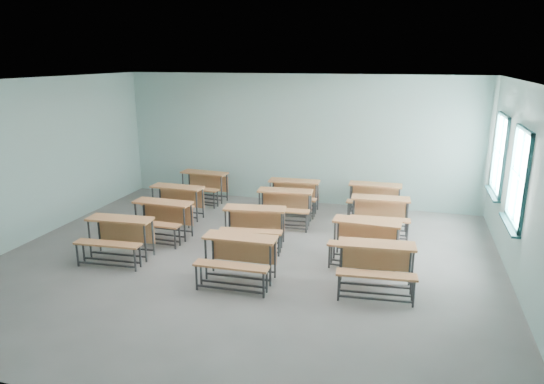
{
  "coord_description": "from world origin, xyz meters",
  "views": [
    {
      "loc": [
        2.75,
        -7.69,
        3.58
      ],
      "look_at": [
        0.16,
        1.2,
        1.0
      ],
      "focal_mm": 32.0,
      "sensor_mm": 36.0,
      "label": 1
    }
  ],
  "objects_px": {
    "desk_unit_r3c1": "(293,191)",
    "desk_unit_r0c2": "(376,260)",
    "desk_unit_r2c1": "(284,202)",
    "desk_unit_r3c0": "(203,182)",
    "desk_unit_r0c0": "(118,233)",
    "desk_unit_r0c1": "(238,253)",
    "desk_unit_r2c2": "(380,210)",
    "desk_unit_r1c2": "(366,236)",
    "desk_unit_r3c2": "(375,195)",
    "desk_unit_r1c0": "(161,215)",
    "desk_unit_r1c1": "(254,221)",
    "desk_unit_r2c0": "(175,198)"
  },
  "relations": [
    {
      "from": "desk_unit_r0c2",
      "to": "desk_unit_r2c2",
      "type": "height_order",
      "value": "same"
    },
    {
      "from": "desk_unit_r0c2",
      "to": "desk_unit_r2c1",
      "type": "height_order",
      "value": "same"
    },
    {
      "from": "desk_unit_r1c1",
      "to": "desk_unit_r3c2",
      "type": "distance_m",
      "value": 3.28
    },
    {
      "from": "desk_unit_r0c2",
      "to": "desk_unit_r2c2",
      "type": "distance_m",
      "value": 2.67
    },
    {
      "from": "desk_unit_r0c0",
      "to": "desk_unit_r0c1",
      "type": "relative_size",
      "value": 1.02
    },
    {
      "from": "desk_unit_r0c2",
      "to": "desk_unit_r1c0",
      "type": "height_order",
      "value": "same"
    },
    {
      "from": "desk_unit_r2c0",
      "to": "desk_unit_r3c0",
      "type": "relative_size",
      "value": 0.97
    },
    {
      "from": "desk_unit_r1c1",
      "to": "desk_unit_r3c1",
      "type": "distance_m",
      "value": 2.34
    },
    {
      "from": "desk_unit_r0c0",
      "to": "desk_unit_r0c1",
      "type": "height_order",
      "value": "same"
    },
    {
      "from": "desk_unit_r1c0",
      "to": "desk_unit_r1c1",
      "type": "bearing_deg",
      "value": 4.87
    },
    {
      "from": "desk_unit_r1c2",
      "to": "desk_unit_r3c0",
      "type": "height_order",
      "value": "same"
    },
    {
      "from": "desk_unit_r2c0",
      "to": "desk_unit_r3c0",
      "type": "height_order",
      "value": "same"
    },
    {
      "from": "desk_unit_r0c2",
      "to": "desk_unit_r3c2",
      "type": "height_order",
      "value": "same"
    },
    {
      "from": "desk_unit_r2c1",
      "to": "desk_unit_r1c0",
      "type": "bearing_deg",
      "value": -149.97
    },
    {
      "from": "desk_unit_r0c2",
      "to": "desk_unit_r3c0",
      "type": "distance_m",
      "value": 5.99
    },
    {
      "from": "desk_unit_r2c0",
      "to": "desk_unit_r2c1",
      "type": "xyz_separation_m",
      "value": [
        2.46,
        0.37,
        0.0
      ]
    },
    {
      "from": "desk_unit_r3c1",
      "to": "desk_unit_r0c2",
      "type": "bearing_deg",
      "value": -61.22
    },
    {
      "from": "desk_unit_r0c1",
      "to": "desk_unit_r1c2",
      "type": "distance_m",
      "value": 2.36
    },
    {
      "from": "desk_unit_r2c0",
      "to": "desk_unit_r3c1",
      "type": "height_order",
      "value": "same"
    },
    {
      "from": "desk_unit_r1c1",
      "to": "desk_unit_r3c0",
      "type": "height_order",
      "value": "same"
    },
    {
      "from": "desk_unit_r0c2",
      "to": "desk_unit_r1c2",
      "type": "bearing_deg",
      "value": 98.46
    },
    {
      "from": "desk_unit_r2c1",
      "to": "desk_unit_r2c2",
      "type": "relative_size",
      "value": 1.01
    },
    {
      "from": "desk_unit_r0c0",
      "to": "desk_unit_r0c2",
      "type": "bearing_deg",
      "value": -3.86
    },
    {
      "from": "desk_unit_r1c2",
      "to": "desk_unit_r2c2",
      "type": "xyz_separation_m",
      "value": [
        0.14,
        1.59,
        0.0
      ]
    },
    {
      "from": "desk_unit_r2c1",
      "to": "desk_unit_r3c2",
      "type": "bearing_deg",
      "value": 25.53
    },
    {
      "from": "desk_unit_r1c2",
      "to": "desk_unit_r3c2",
      "type": "distance_m",
      "value": 2.71
    },
    {
      "from": "desk_unit_r3c1",
      "to": "desk_unit_r1c0",
      "type": "bearing_deg",
      "value": -134.32
    },
    {
      "from": "desk_unit_r1c1",
      "to": "desk_unit_r2c1",
      "type": "height_order",
      "value": "same"
    },
    {
      "from": "desk_unit_r2c0",
      "to": "desk_unit_r3c2",
      "type": "height_order",
      "value": "same"
    },
    {
      "from": "desk_unit_r2c2",
      "to": "desk_unit_r3c1",
      "type": "height_order",
      "value": "same"
    },
    {
      "from": "desk_unit_r0c1",
      "to": "desk_unit_r3c2",
      "type": "height_order",
      "value": "same"
    },
    {
      "from": "desk_unit_r1c0",
      "to": "desk_unit_r3c1",
      "type": "relative_size",
      "value": 0.98
    },
    {
      "from": "desk_unit_r2c2",
      "to": "desk_unit_r1c2",
      "type": "bearing_deg",
      "value": -99.08
    },
    {
      "from": "desk_unit_r3c0",
      "to": "desk_unit_r0c2",
      "type": "bearing_deg",
      "value": -34.78
    },
    {
      "from": "desk_unit_r0c2",
      "to": "desk_unit_r2c2",
      "type": "relative_size",
      "value": 1.02
    },
    {
      "from": "desk_unit_r0c1",
      "to": "desk_unit_r2c1",
      "type": "xyz_separation_m",
      "value": [
        -0.01,
        2.97,
        0.0
      ]
    },
    {
      "from": "desk_unit_r2c1",
      "to": "desk_unit_r3c0",
      "type": "relative_size",
      "value": 1.01
    },
    {
      "from": "desk_unit_r2c2",
      "to": "desk_unit_r3c1",
      "type": "distance_m",
      "value": 2.28
    },
    {
      "from": "desk_unit_r1c2",
      "to": "desk_unit_r2c0",
      "type": "distance_m",
      "value": 4.56
    },
    {
      "from": "desk_unit_r0c0",
      "to": "desk_unit_r3c1",
      "type": "distance_m",
      "value": 4.34
    },
    {
      "from": "desk_unit_r3c2",
      "to": "desk_unit_r2c2",
      "type": "bearing_deg",
      "value": -81.2
    },
    {
      "from": "desk_unit_r3c0",
      "to": "desk_unit_r3c2",
      "type": "height_order",
      "value": "same"
    },
    {
      "from": "desk_unit_r3c0",
      "to": "desk_unit_r1c1",
      "type": "bearing_deg",
      "value": -44.46
    },
    {
      "from": "desk_unit_r1c1",
      "to": "desk_unit_r2c1",
      "type": "xyz_separation_m",
      "value": [
        0.24,
        1.41,
        0.0
      ]
    },
    {
      "from": "desk_unit_r0c1",
      "to": "desk_unit_r1c2",
      "type": "xyz_separation_m",
      "value": [
        1.92,
        1.38,
        0.0
      ]
    },
    {
      "from": "desk_unit_r2c1",
      "to": "desk_unit_r3c1",
      "type": "relative_size",
      "value": 1.02
    },
    {
      "from": "desk_unit_r1c0",
      "to": "desk_unit_r1c2",
      "type": "distance_m",
      "value": 4.12
    },
    {
      "from": "desk_unit_r3c1",
      "to": "desk_unit_r1c1",
      "type": "bearing_deg",
      "value": -98.36
    },
    {
      "from": "desk_unit_r1c1",
      "to": "desk_unit_r2c0",
      "type": "bearing_deg",
      "value": 146.89
    },
    {
      "from": "desk_unit_r0c2",
      "to": "desk_unit_r3c1",
      "type": "distance_m",
      "value": 4.21
    }
  ]
}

